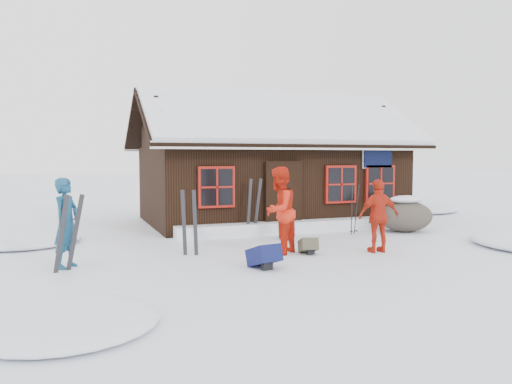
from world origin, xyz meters
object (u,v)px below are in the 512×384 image
backpack_olive (308,248)px  skier_crouched (286,221)px  boulder (406,215)px  ski_pair_left (68,234)px  backpack_blue (264,260)px  ski_poles (354,210)px  skier_orange_left (279,211)px  skier_orange_right (379,216)px  skier_teal (67,223)px

backpack_olive → skier_crouched: bearing=93.0°
boulder → ski_pair_left: ski_pair_left is taller
ski_pair_left → backpack_blue: (3.56, -1.14, -0.55)m
skier_crouched → backpack_blue: skier_crouched is taller
skier_crouched → boulder: bearing=-44.4°
skier_crouched → ski_poles: ski_poles is taller
skier_crouched → backpack_olive: (-0.35, -1.97, -0.37)m
skier_orange_left → skier_orange_right: size_ratio=1.17×
skier_teal → skier_orange_left: skier_orange_left is taller
boulder → backpack_blue: (-5.65, -2.98, -0.31)m
skier_crouched → ski_poles: bearing=-39.6°
backpack_olive → ski_pair_left: bearing=-168.7°
skier_orange_left → skier_orange_right: skier_orange_left is taller
skier_crouched → backpack_blue: bearing=-166.2°
skier_orange_right → boulder: bearing=-132.2°
skier_orange_right → backpack_olive: skier_orange_right is taller
skier_orange_right → boulder: 3.55m
skier_orange_right → backpack_olive: (-1.58, 0.40, -0.70)m
skier_teal → skier_crouched: bearing=-40.7°
skier_teal → backpack_blue: size_ratio=2.85×
skier_teal → boulder: (9.24, 1.56, -0.40)m
skier_orange_right → ski_poles: size_ratio=1.16×
skier_teal → ski_pair_left: skier_teal is taller
skier_orange_left → backpack_blue: 1.68m
skier_orange_left → backpack_olive: size_ratio=4.03×
ski_pair_left → ski_poles: 7.83m
boulder → ski_poles: (-1.64, 0.18, 0.20)m
skier_orange_right → ski_pair_left: bearing=0.4°
ski_pair_left → backpack_olive: size_ratio=3.12×
skier_teal → backpack_blue: 3.92m
skier_teal → boulder: skier_teal is taller
skier_orange_left → skier_orange_right: bearing=124.7°
skier_orange_left → skier_crouched: 2.06m
backpack_blue → skier_crouched: bearing=48.5°
skier_teal → backpack_olive: size_ratio=3.64×
backpack_blue → skier_teal: bearing=148.4°
ski_pair_left → backpack_olive: 5.06m
skier_orange_left → ski_pair_left: size_ratio=1.29×
skier_crouched → backpack_olive: 2.04m
skier_orange_left → ski_pair_left: 4.42m
boulder → backpack_blue: 6.39m
ski_poles → backpack_olive: size_ratio=2.97×
skier_orange_left → ski_poles: (3.16, 1.95, -0.30)m
skier_orange_right → backpack_blue: 3.17m
ski_pair_left → boulder: bearing=0.9°
skier_orange_left → boulder: size_ratio=1.21×
boulder → ski_poles: 1.67m
backpack_olive → skier_orange_left: bearing=173.4°
skier_teal → backpack_blue: skier_teal is taller
skier_orange_right → ski_poles: (0.96, 2.57, -0.15)m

